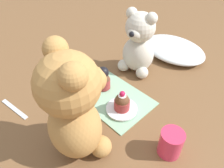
{
  "coord_description": "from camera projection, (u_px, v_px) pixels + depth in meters",
  "views": [
    {
      "loc": [
        0.34,
        -0.33,
        0.47
      ],
      "look_at": [
        0.0,
        0.0,
        0.06
      ],
      "focal_mm": 35.0,
      "sensor_mm": 36.0,
      "label": 1
    }
  ],
  "objects": [
    {
      "name": "cupcake_near_cream_bear",
      "position": [
        103.0,
        81.0,
        0.68
      ],
      "size": [
        0.04,
        0.04,
        0.07
      ],
      "color": "#993333",
      "rests_on": "knitted_placemat"
    },
    {
      "name": "juice_glass",
      "position": [
        171.0,
        143.0,
        0.51
      ],
      "size": [
        0.06,
        0.06,
        0.07
      ],
      "primitive_type": "cylinder",
      "color": "#DB3356",
      "rests_on": "ground_plane"
    },
    {
      "name": "teddy_bear_tan",
      "position": [
        74.0,
        107.0,
        0.45
      ],
      "size": [
        0.16,
        0.16,
        0.28
      ],
      "rotation": [
        0.0,
        0.0,
        2.86
      ],
      "color": "#B78447",
      "rests_on": "ground_plane"
    },
    {
      "name": "tulle_cloth",
      "position": [
        173.0,
        49.0,
        0.84
      ],
      "size": [
        0.25,
        0.18,
        0.04
      ],
      "primitive_type": "ellipsoid",
      "color": "white",
      "rests_on": "ground_plane"
    },
    {
      "name": "teddy_bear_cream",
      "position": [
        138.0,
        44.0,
        0.71
      ],
      "size": [
        0.13,
        0.12,
        0.22
      ],
      "rotation": [
        0.0,
        0.0,
        0.21
      ],
      "color": "beige",
      "rests_on": "ground_plane"
    },
    {
      "name": "cupcake_near_tan_bear",
      "position": [
        122.0,
        102.0,
        0.61
      ],
      "size": [
        0.04,
        0.04,
        0.06
      ],
      "color": "#993333",
      "rests_on": "saucer_plate"
    },
    {
      "name": "teaspoon",
      "position": [
        14.0,
        109.0,
        0.63
      ],
      "size": [
        0.12,
        0.03,
        0.01
      ],
      "primitive_type": "cube",
      "rotation": [
        0.0,
        0.0,
        3.28
      ],
      "color": "silver",
      "rests_on": "ground_plane"
    },
    {
      "name": "saucer_plate",
      "position": [
        122.0,
        109.0,
        0.63
      ],
      "size": [
        0.09,
        0.09,
        0.01
      ],
      "primitive_type": "cylinder",
      "color": "silver",
      "rests_on": "knitted_placemat"
    },
    {
      "name": "ground_plane",
      "position": [
        112.0,
        98.0,
        0.67
      ],
      "size": [
        4.0,
        4.0,
        0.0
      ],
      "primitive_type": "plane",
      "color": "brown"
    },
    {
      "name": "knitted_placemat",
      "position": [
        112.0,
        97.0,
        0.67
      ],
      "size": [
        0.24,
        0.16,
        0.01
      ],
      "primitive_type": "cube",
      "color": "#8EBC99",
      "rests_on": "ground_plane"
    }
  ]
}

